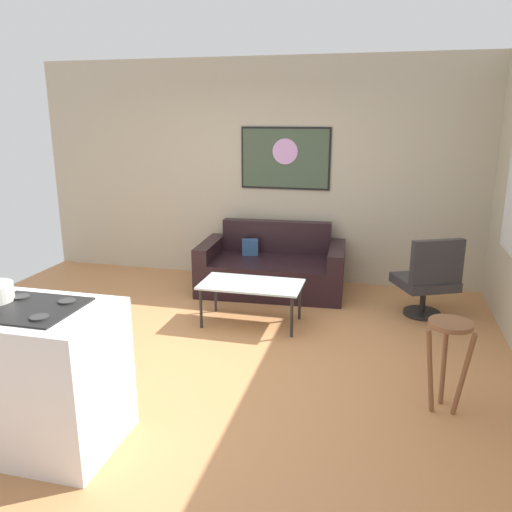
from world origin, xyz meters
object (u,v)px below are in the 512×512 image
(bar_stool, at_px, (448,344))
(wall_painting, at_px, (285,158))
(armchair, at_px, (428,279))
(couch, at_px, (272,269))
(coffee_table, at_px, (251,287))

(bar_stool, distance_m, wall_painting, 3.50)
(armchair, distance_m, wall_painting, 2.31)
(bar_stool, bearing_deg, wall_painting, 121.59)
(couch, relative_size, bar_stool, 2.56)
(armchair, xyz_separation_m, bar_stool, (0.00, -1.85, 0.09))
(coffee_table, relative_size, wall_painting, 0.91)
(armchair, bearing_deg, bar_stool, -89.97)
(couch, xyz_separation_m, bar_stool, (1.79, -2.33, 0.26))
(wall_painting, bearing_deg, couch, -95.05)
(couch, xyz_separation_m, armchair, (1.79, -0.47, 0.16))
(coffee_table, relative_size, armchair, 1.17)
(couch, distance_m, armchair, 1.86)
(wall_painting, bearing_deg, armchair, -29.46)
(couch, xyz_separation_m, wall_painting, (0.05, 0.51, 1.31))
(couch, xyz_separation_m, coffee_table, (0.02, -1.09, 0.13))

